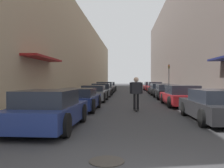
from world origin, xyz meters
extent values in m
plane|color=#38383A|center=(0.00, 25.82, 0.00)|extent=(142.00, 142.00, 0.00)
cube|color=gray|center=(-4.92, 32.27, 0.06)|extent=(1.80, 64.54, 0.12)
cube|color=gray|center=(4.92, 32.27, 0.06)|extent=(1.80, 64.54, 0.12)
cube|color=tan|center=(-7.82, 32.27, 4.91)|extent=(4.00, 64.54, 9.83)
cube|color=maroon|center=(-5.42, 11.30, 2.90)|extent=(1.00, 4.80, 0.12)
cube|color=#564C47|center=(7.82, 32.27, 7.31)|extent=(4.00, 64.54, 14.62)
cube|color=navy|center=(-2.96, 4.74, 0.48)|extent=(1.91, 4.15, 0.58)
cube|color=#232833|center=(-2.96, 4.54, 1.03)|extent=(1.65, 2.17, 0.51)
cylinder|color=black|center=(-3.86, 6.02, 0.35)|extent=(0.18, 0.69, 0.69)
cylinder|color=black|center=(-2.06, 6.02, 0.35)|extent=(0.18, 0.69, 0.69)
cylinder|color=black|center=(-3.86, 3.47, 0.35)|extent=(0.18, 0.69, 0.69)
cylinder|color=black|center=(-2.06, 3.47, 0.35)|extent=(0.18, 0.69, 0.69)
cube|color=navy|center=(-2.93, 9.66, 0.48)|extent=(1.90, 3.93, 0.57)
cube|color=#232833|center=(-2.93, 9.46, 0.96)|extent=(1.65, 2.05, 0.41)
cylinder|color=black|center=(-3.84, 10.87, 0.35)|extent=(0.18, 0.70, 0.70)
cylinder|color=black|center=(-2.03, 10.87, 0.35)|extent=(0.18, 0.70, 0.70)
cylinder|color=black|center=(-3.84, 8.45, 0.35)|extent=(0.18, 0.70, 0.70)
cylinder|color=black|center=(-2.03, 8.45, 0.35)|extent=(0.18, 0.70, 0.70)
cube|color=gray|center=(-2.88, 15.16, 0.49)|extent=(1.77, 3.97, 0.60)
cube|color=#232833|center=(-2.88, 14.96, 0.99)|extent=(1.55, 2.07, 0.41)
cylinder|color=black|center=(-3.73, 16.39, 0.35)|extent=(0.18, 0.69, 0.69)
cylinder|color=black|center=(-2.03, 16.39, 0.35)|extent=(0.18, 0.69, 0.69)
cylinder|color=black|center=(-3.73, 13.93, 0.35)|extent=(0.18, 0.69, 0.69)
cylinder|color=black|center=(-2.03, 13.93, 0.35)|extent=(0.18, 0.69, 0.69)
cube|color=#515459|center=(-2.93, 20.80, 0.47)|extent=(1.91, 4.55, 0.58)
cube|color=#232833|center=(-2.93, 20.58, 1.01)|extent=(1.65, 2.38, 0.50)
cylinder|color=black|center=(-3.82, 22.20, 0.32)|extent=(0.18, 0.64, 0.64)
cylinder|color=black|center=(-2.03, 22.20, 0.32)|extent=(0.18, 0.64, 0.64)
cylinder|color=black|center=(-3.82, 19.40, 0.32)|extent=(0.18, 0.64, 0.64)
cylinder|color=black|center=(-2.03, 19.40, 0.32)|extent=(0.18, 0.64, 0.64)
cube|color=#515459|center=(-3.05, 25.80, 0.53)|extent=(1.96, 4.25, 0.68)
cube|color=#232833|center=(-3.05, 25.59, 1.12)|extent=(1.72, 2.22, 0.49)
cylinder|color=black|center=(-4.00, 27.12, 0.34)|extent=(0.18, 0.67, 0.67)
cylinder|color=black|center=(-2.10, 27.12, 0.34)|extent=(0.18, 0.67, 0.67)
cylinder|color=black|center=(-4.00, 24.48, 0.34)|extent=(0.18, 0.67, 0.67)
cylinder|color=black|center=(-2.10, 24.48, 0.34)|extent=(0.18, 0.67, 0.67)
cube|color=#515459|center=(-2.95, 31.29, 0.51)|extent=(1.83, 4.25, 0.67)
cube|color=#232833|center=(-2.95, 31.08, 1.07)|extent=(1.57, 2.23, 0.45)
cylinder|color=black|center=(-3.79, 32.60, 0.32)|extent=(0.18, 0.64, 0.64)
cylinder|color=black|center=(-2.11, 32.60, 0.32)|extent=(0.18, 0.64, 0.64)
cylinder|color=black|center=(-3.79, 29.99, 0.32)|extent=(0.18, 0.64, 0.64)
cylinder|color=black|center=(-2.11, 29.99, 0.32)|extent=(0.18, 0.64, 0.64)
cube|color=#232326|center=(3.02, 6.65, 0.47)|extent=(1.85, 4.48, 0.59)
cube|color=#232833|center=(3.02, 6.43, 1.00)|extent=(1.59, 2.35, 0.47)
cylinder|color=black|center=(2.16, 8.03, 0.31)|extent=(0.18, 0.62, 0.62)
cylinder|color=black|center=(3.88, 8.03, 0.31)|extent=(0.18, 0.62, 0.62)
cylinder|color=black|center=(2.16, 5.27, 0.31)|extent=(0.18, 0.62, 0.62)
cube|color=maroon|center=(2.93, 12.35, 0.46)|extent=(2.03, 4.61, 0.56)
cube|color=#232833|center=(2.93, 12.12, 1.01)|extent=(1.74, 2.42, 0.53)
cylinder|color=black|center=(2.00, 13.77, 0.34)|extent=(0.18, 0.68, 0.68)
cylinder|color=black|center=(3.86, 13.77, 0.34)|extent=(0.18, 0.68, 0.68)
cylinder|color=black|center=(2.00, 10.94, 0.34)|extent=(0.18, 0.68, 0.68)
cylinder|color=black|center=(3.86, 10.94, 0.34)|extent=(0.18, 0.68, 0.68)
cube|color=black|center=(2.90, 18.14, 0.48)|extent=(1.80, 4.69, 0.58)
cube|color=#232833|center=(2.90, 17.91, 0.99)|extent=(1.57, 2.44, 0.44)
cylinder|color=black|center=(2.04, 19.59, 0.36)|extent=(0.18, 0.71, 0.71)
cylinder|color=black|center=(3.76, 19.59, 0.36)|extent=(0.18, 0.71, 0.71)
cylinder|color=black|center=(2.04, 16.70, 0.36)|extent=(0.18, 0.71, 0.71)
cylinder|color=black|center=(3.76, 16.70, 0.36)|extent=(0.18, 0.71, 0.71)
cube|color=black|center=(2.98, 23.63, 0.45)|extent=(2.00, 4.62, 0.55)
cube|color=#232833|center=(2.98, 23.40, 0.97)|extent=(1.73, 2.41, 0.48)
cylinder|color=black|center=(2.04, 25.05, 0.32)|extent=(0.18, 0.64, 0.64)
cylinder|color=black|center=(3.91, 25.05, 0.32)|extent=(0.18, 0.64, 0.64)
cylinder|color=black|center=(2.04, 22.20, 0.32)|extent=(0.18, 0.64, 0.64)
cylinder|color=black|center=(3.91, 22.20, 0.32)|extent=(0.18, 0.64, 0.64)
cube|color=maroon|center=(3.08, 29.12, 0.49)|extent=(1.88, 4.22, 0.60)
cube|color=#232833|center=(3.08, 28.91, 1.06)|extent=(1.63, 2.20, 0.53)
cylinder|color=black|center=(2.19, 30.42, 0.34)|extent=(0.18, 0.68, 0.68)
cylinder|color=black|center=(3.97, 30.42, 0.34)|extent=(0.18, 0.68, 0.68)
cylinder|color=black|center=(2.19, 27.82, 0.34)|extent=(0.18, 0.68, 0.68)
cylinder|color=black|center=(3.97, 27.82, 0.34)|extent=(0.18, 0.68, 0.68)
cube|color=maroon|center=(3.00, 34.60, 0.47)|extent=(1.89, 4.62, 0.56)
cube|color=#232833|center=(3.00, 34.37, 1.02)|extent=(1.64, 2.41, 0.54)
cylinder|color=black|center=(2.11, 36.03, 0.34)|extent=(0.18, 0.68, 0.68)
cylinder|color=black|center=(3.89, 36.03, 0.34)|extent=(0.18, 0.68, 0.68)
cylinder|color=black|center=(2.11, 33.18, 0.34)|extent=(0.18, 0.68, 0.68)
cylinder|color=black|center=(3.89, 33.18, 0.34)|extent=(0.18, 0.68, 0.68)
cube|color=black|center=(0.07, 9.61, 0.07)|extent=(0.20, 0.78, 0.02)
cylinder|color=beige|center=(-0.01, 9.86, 0.03)|extent=(0.03, 0.06, 0.06)
cylinder|color=beige|center=(0.15, 9.86, 0.03)|extent=(0.03, 0.06, 0.06)
cylinder|color=beige|center=(-0.01, 9.36, 0.03)|extent=(0.03, 0.06, 0.06)
cylinder|color=beige|center=(0.15, 9.36, 0.03)|extent=(0.03, 0.06, 0.06)
cylinder|color=black|center=(-0.01, 9.61, 0.48)|extent=(0.12, 0.12, 0.80)
cylinder|color=black|center=(0.15, 9.61, 0.48)|extent=(0.12, 0.12, 0.80)
cube|color=#232328|center=(0.07, 9.61, 1.19)|extent=(0.48, 0.22, 0.62)
sphere|color=beige|center=(0.07, 9.61, 1.62)|extent=(0.26, 0.26, 0.26)
cylinder|color=#232328|center=(-0.22, 9.61, 1.19)|extent=(0.10, 0.10, 0.58)
cylinder|color=#232328|center=(0.36, 9.61, 1.19)|extent=(0.10, 0.10, 0.58)
cylinder|color=#332D28|center=(-0.77, 1.54, 0.01)|extent=(0.70, 0.70, 0.02)
cylinder|color=#2D2D2D|center=(4.43, 26.19, 1.75)|extent=(0.10, 0.10, 3.26)
cube|color=#332D0F|center=(4.43, 26.19, 3.15)|extent=(0.16, 0.16, 0.45)
sphere|color=red|center=(4.43, 26.10, 3.26)|extent=(0.11, 0.11, 0.11)
camera|label=1|loc=(-0.36, -3.33, 1.62)|focal=40.00mm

